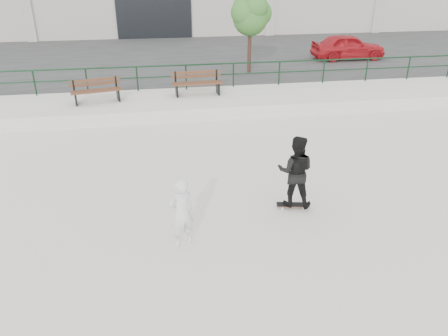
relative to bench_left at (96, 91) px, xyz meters
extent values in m
plane|color=beige|center=(2.51, -9.53, -0.93)|extent=(120.00, 120.00, 0.00)
cube|color=beige|center=(2.51, -0.03, -0.68)|extent=(30.00, 3.00, 0.50)
cube|color=#323232|center=(2.51, 8.47, -0.68)|extent=(60.00, 14.00, 0.50)
cylinder|color=#12321C|center=(2.51, 1.27, 0.57)|extent=(28.00, 0.06, 0.06)
cylinder|color=#12321C|center=(2.51, 1.27, 0.12)|extent=(28.00, 0.05, 0.05)
cylinder|color=#12321C|center=(-2.49, 1.27, 0.07)|extent=(0.06, 0.06, 1.00)
cylinder|color=#12321C|center=(-0.49, 1.27, 0.07)|extent=(0.06, 0.06, 1.00)
cylinder|color=#12321C|center=(1.51, 1.27, 0.07)|extent=(0.06, 0.06, 1.00)
cylinder|color=#12321C|center=(3.51, 1.27, 0.07)|extent=(0.06, 0.06, 1.00)
cylinder|color=#12321C|center=(5.51, 1.27, 0.07)|extent=(0.06, 0.06, 1.00)
cylinder|color=#12321C|center=(7.51, 1.27, 0.07)|extent=(0.06, 0.06, 1.00)
cylinder|color=#12321C|center=(9.51, 1.27, 0.07)|extent=(0.06, 0.06, 1.00)
cylinder|color=#12321C|center=(11.51, 1.27, 0.07)|extent=(0.06, 0.06, 1.00)
cylinder|color=#12321C|center=(13.51, 1.27, 0.07)|extent=(0.06, 0.06, 1.00)
cube|color=black|center=(2.51, 14.42, 0.67)|extent=(5.00, 0.15, 3.20)
cube|color=#4C2F1A|center=(0.05, -0.25, 0.02)|extent=(1.87, 0.51, 0.04)
cube|color=#4C2F1A|center=(0.01, -0.07, 0.02)|extent=(1.87, 0.51, 0.04)
cube|color=#4C2F1A|center=(-0.03, 0.12, 0.02)|extent=(1.87, 0.51, 0.04)
cube|color=#4C2F1A|center=(-0.04, 0.20, 0.22)|extent=(1.85, 0.43, 0.10)
cube|color=#4C2F1A|center=(-0.04, 0.20, 0.37)|extent=(1.85, 0.43, 0.10)
cube|color=black|center=(-0.75, -0.23, -0.21)|extent=(0.17, 0.52, 0.44)
cube|color=black|center=(-0.81, 0.04, 0.22)|extent=(0.07, 0.06, 0.44)
cube|color=black|center=(0.78, 0.10, -0.21)|extent=(0.17, 0.52, 0.44)
cube|color=black|center=(0.72, 0.36, 0.22)|extent=(0.07, 0.06, 0.44)
cube|color=#4C2F1A|center=(3.88, 0.11, 0.05)|extent=(2.00, 0.21, 0.04)
cube|color=#4C2F1A|center=(3.88, 0.31, 0.05)|extent=(2.00, 0.21, 0.04)
cube|color=#4C2F1A|center=(3.87, 0.51, 0.05)|extent=(2.00, 0.21, 0.04)
cube|color=#4C2F1A|center=(3.87, 0.60, 0.26)|extent=(2.00, 0.12, 0.11)
cube|color=#4C2F1A|center=(3.87, 0.60, 0.41)|extent=(2.00, 0.12, 0.11)
cube|color=black|center=(3.04, 0.28, -0.20)|extent=(0.09, 0.56, 0.47)
cube|color=black|center=(3.03, 0.57, 0.26)|extent=(0.07, 0.06, 0.47)
cube|color=black|center=(4.71, 0.34, -0.20)|extent=(0.09, 0.56, 0.47)
cube|color=black|center=(4.70, 0.63, 0.26)|extent=(0.07, 0.06, 0.47)
cylinder|color=#472D23|center=(6.73, 3.77, 0.63)|extent=(0.18, 0.18, 2.12)
sphere|color=#376926|center=(6.73, 3.77, 2.05)|extent=(1.59, 1.59, 1.59)
sphere|color=#376926|center=(7.18, 4.03, 2.23)|extent=(1.24, 1.24, 1.24)
sphere|color=#376926|center=(6.38, 3.59, 2.32)|extent=(1.15, 1.15, 1.15)
sphere|color=#376926|center=(6.91, 3.41, 2.58)|extent=(1.06, 1.06, 1.06)
sphere|color=#376926|center=(6.47, 4.12, 2.49)|extent=(0.97, 0.97, 0.97)
imported|color=red|center=(12.63, 5.87, 0.23)|extent=(3.90, 1.60, 1.32)
cube|color=black|center=(5.29, -7.97, -0.84)|extent=(0.80, 0.34, 0.02)
cube|color=brown|center=(5.29, -7.97, -0.86)|extent=(0.80, 0.34, 0.01)
cube|color=gray|center=(5.03, -7.93, -0.88)|extent=(0.09, 0.17, 0.03)
cube|color=gray|center=(5.54, -8.02, -0.88)|extent=(0.09, 0.17, 0.03)
cylinder|color=#EFE4C7|center=(5.01, -8.02, -0.90)|extent=(0.06, 0.03, 0.06)
cylinder|color=#EFE4C7|center=(5.05, -7.83, -0.90)|extent=(0.06, 0.03, 0.06)
cylinder|color=#EFE4C7|center=(5.53, -8.11, -0.90)|extent=(0.06, 0.03, 0.06)
cylinder|color=#EFE4C7|center=(5.56, -7.93, -0.90)|extent=(0.06, 0.03, 0.06)
imported|color=black|center=(5.29, -7.97, 0.05)|extent=(1.04, 0.93, 1.76)
imported|color=white|center=(2.54, -9.02, -0.17)|extent=(0.65, 0.54, 1.52)
camera|label=1|loc=(2.17, -16.71, 4.54)|focal=35.00mm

